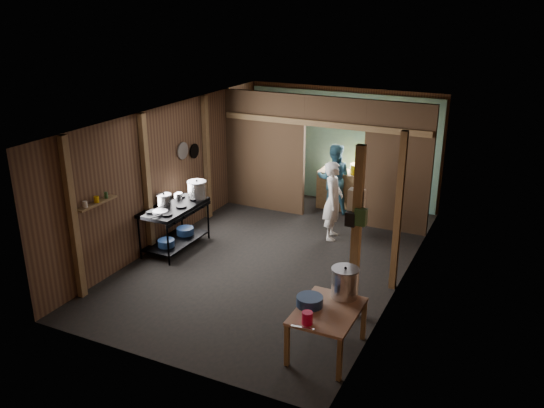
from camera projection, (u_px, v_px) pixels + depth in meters
The scene contains 43 objects.
floor at pixel (277, 257), 10.25m from camera, with size 4.50×7.00×0.00m, color black.
ceiling at pixel (277, 116), 9.36m from camera, with size 4.50×7.00×0.00m, color #292624.
wall_back at pixel (343, 145), 12.77m from camera, with size 4.50×0.00×2.60m, color brown.
wall_front at pixel (155, 273), 6.84m from camera, with size 4.50×0.00×2.60m, color brown.
wall_left at pixel (170, 173), 10.72m from camera, with size 0.00×7.00×2.60m, color brown.
wall_right at pixel (406, 209), 8.89m from camera, with size 0.00×7.00×2.60m, color brown.
partition_left at pixel (265, 152), 12.20m from camera, with size 1.85×0.10×2.60m, color #493421.
partition_right at pixel (397, 168), 11.03m from camera, with size 1.35×0.10×2.60m, color #493421.
partition_header at pixel (335, 112), 11.22m from camera, with size 1.30×0.10×0.60m, color #493421.
turquoise_panel at pixel (342, 148), 12.73m from camera, with size 4.40×0.06×2.50m, color #73B3A9.
back_counter at pixel (346, 190), 12.48m from camera, with size 1.20×0.50×0.85m, color olive.
wall_clock at pixel (353, 121), 12.37m from camera, with size 0.20×0.20×0.03m, color silver.
post_left_a at pixel (73, 219), 8.49m from camera, with size 0.10×0.12×2.60m, color olive.
post_left_b at pixel (147, 186), 10.01m from camera, with size 0.10×0.12×2.60m, color olive.
post_left_c at pixel (207, 158), 11.71m from camera, with size 0.10×0.12×2.60m, color olive.
post_right at pixel (398, 213), 8.75m from camera, with size 0.10×0.12×2.60m, color olive.
post_free at pixel (356, 234), 7.95m from camera, with size 0.12×0.12×2.60m, color olive.
cross_beam at pixel (322, 124), 11.36m from camera, with size 4.40×0.12×0.12m, color olive.
pan_lid_big at pixel (183, 151), 10.92m from camera, with size 0.34×0.34×0.03m, color gray.
pan_lid_small at pixel (194, 151), 11.29m from camera, with size 0.30×0.30×0.03m, color black.
wall_shelf at pixel (97, 203), 8.87m from camera, with size 0.14×0.80×0.03m, color olive.
jar_white at pixel (85, 204), 8.63m from camera, with size 0.07×0.07×0.10m, color silver.
jar_yellow at pixel (96, 199), 8.84m from camera, with size 0.08×0.08×0.10m, color #CB9606.
jar_green at pixel (106, 195), 9.03m from camera, with size 0.06×0.06×0.10m, color #254A23.
bag_white at pixel (356, 200), 7.88m from camera, with size 0.22×0.15×0.32m, color silver.
bag_green at pixel (361, 217), 7.77m from camera, with size 0.16×0.12×0.24m, color #254A23.
bag_black at pixel (351, 219), 7.83m from camera, with size 0.14×0.10×0.20m, color black.
gas_range at pixel (175, 227), 10.48m from camera, with size 0.74×1.44×0.85m, color black, non-canonical shape.
prep_table at pixel (327, 331), 7.42m from camera, with size 0.78×1.07×0.63m, color #A06E4D, non-canonical shape.
stove_pot_large at pixel (197, 190), 10.67m from camera, with size 0.36×0.36×0.36m, color silver, non-canonical shape.
stove_pot_med at pixel (164, 200), 10.33m from camera, with size 0.28×0.28×0.24m, color silver, non-canonical shape.
stove_saucepan at pixel (178, 195), 10.72m from camera, with size 0.16×0.16×0.10m, color silver.
frying_pan at pixel (160, 212), 9.98m from camera, with size 0.27×0.49×0.07m, color gray, non-canonical shape.
blue_tub_front at pixel (166, 243), 10.30m from camera, with size 0.30×0.30×0.13m, color navy.
blue_tub_back at pixel (185, 231), 10.81m from camera, with size 0.33×0.33×0.13m, color navy.
stock_pot at pixel (345, 283), 7.56m from camera, with size 0.38×0.38×0.44m, color silver, non-canonical shape.
wash_basin at pixel (310, 301), 7.39m from camera, with size 0.35×0.35×0.13m, color navy.
pink_bucket at pixel (307, 318), 6.97m from camera, with size 0.14×0.14×0.16m, color red.
knife at pixel (302, 327), 6.91m from camera, with size 0.30×0.04×0.01m, color silver.
yellow_tub at pixel (359, 169), 12.18m from camera, with size 0.39×0.39×0.21m, color #CB9606.
red_cup at pixel (338, 168), 12.39m from camera, with size 0.13×0.13×0.15m, color maroon.
cook at pixel (333, 201), 10.83m from camera, with size 0.56×0.37×1.55m, color white.
worker_back at pixel (334, 178), 12.18m from camera, with size 0.74×0.58×1.53m, color #2A5A73.
Camera 1 is at (3.94, -8.41, 4.45)m, focal length 37.22 mm.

